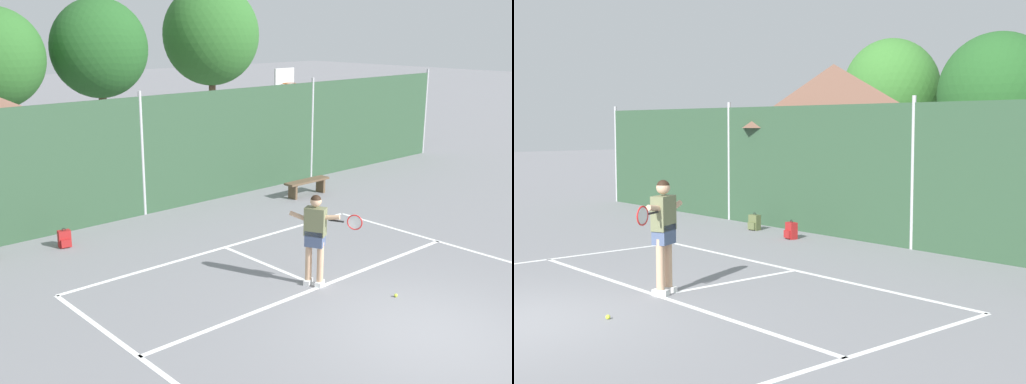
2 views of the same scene
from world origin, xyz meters
TOP-DOWN VIEW (x-y plane):
  - ground_plane at (0.00, 0.00)m, footprint 120.00×120.00m
  - court_markings at (0.00, 0.65)m, footprint 8.30×11.10m
  - chainlink_fence at (-0.00, 9.00)m, footprint 26.09×0.09m
  - basketball_hoop at (6.95, 10.86)m, footprint 0.90×0.67m
  - treeline_backdrop at (1.20, 20.90)m, footprint 26.55×4.59m
  - tennis_player at (-0.01, 2.61)m, footprint 0.76×1.28m
  - tennis_ball at (0.73, 1.20)m, footprint 0.07×0.07m
  - backpack_red at (-2.78, 7.96)m, footprint 0.31×0.28m
  - courtside_bench at (4.75, 7.47)m, footprint 1.60×0.36m

SIDE VIEW (x-z plane):
  - ground_plane at x=0.00m, z-range 0.00..0.00m
  - court_markings at x=0.00m, z-range 0.00..0.01m
  - tennis_ball at x=0.73m, z-range 0.00..0.07m
  - backpack_red at x=-2.78m, z-range -0.04..0.42m
  - courtside_bench at x=4.75m, z-range 0.12..0.60m
  - tennis_player at x=-0.01m, z-range 0.18..2.04m
  - chainlink_fence at x=0.00m, z-range -0.07..3.28m
  - basketball_hoop at x=6.95m, z-range 0.54..4.09m
  - treeline_backdrop at x=1.20m, z-range 0.56..7.65m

